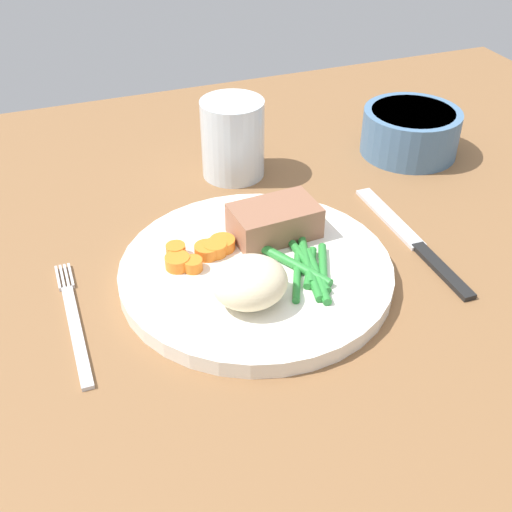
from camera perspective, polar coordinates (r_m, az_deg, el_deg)
name	(u,v)px	position (r cm, az deg, el deg)	size (l,w,h in cm)	color
dining_table	(262,264)	(63.40, 0.58, -0.77)	(120.00, 90.00, 2.00)	brown
dinner_plate	(256,271)	(59.60, 0.00, -1.39)	(25.69, 25.69, 1.60)	white
meat_portion	(274,221)	(62.28, 1.68, 3.20)	(8.42, 5.20, 3.22)	#936047
mashed_potatoes	(250,282)	(53.80, -0.57, -2.37)	(6.64, 6.04, 4.10)	beige
carrot_slices	(200,252)	(59.93, -5.06, 0.36)	(7.23, 4.40, 1.29)	orange
green_beans	(305,267)	(58.37, 4.42, -0.97)	(6.99, 10.98, 0.86)	#2D8C38
fork	(74,321)	(57.46, -16.12, -5.64)	(1.44, 16.60, 0.40)	silver
knife	(413,241)	(66.53, 13.99, 1.29)	(1.70, 20.50, 0.64)	black
water_glass	(233,144)	(75.16, -2.10, 10.07)	(7.39, 7.39, 9.23)	silver
salad_bowl	(411,129)	(82.71, 13.79, 11.05)	(12.06, 12.06, 5.61)	#4C7299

